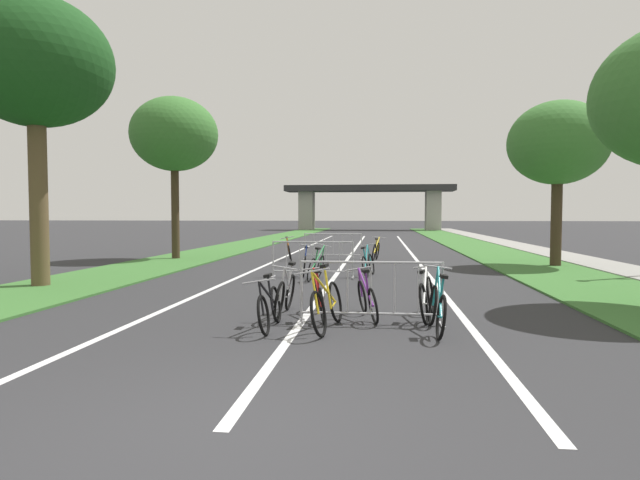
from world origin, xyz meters
TOP-DOWN VIEW (x-y plane):
  - ground_plane at (0.00, 0.00)m, footprint 300.00×300.00m
  - grass_verge_left at (-6.62, 28.27)m, footprint 3.18×69.10m
  - grass_verge_right at (6.62, 28.27)m, footprint 3.18×69.10m
  - sidewalk_path_right at (9.14, 28.27)m, footprint 1.86×69.10m
  - lane_stripe_center at (0.00, 19.99)m, footprint 0.14×39.97m
  - lane_stripe_right_lane at (2.77, 19.99)m, footprint 0.14×39.97m
  - lane_stripe_left_lane at (-2.77, 19.99)m, footprint 0.14×39.97m
  - overpass_bridge at (0.00, 57.11)m, footprint 19.51×4.05m
  - tree_left_oak_near at (-7.13, 7.95)m, footprint 3.71×3.71m
  - tree_left_pine_near at (-6.91, 16.09)m, footprint 3.47×3.47m
  - tree_right_pine_far at (7.38, 14.75)m, footprint 3.37×3.37m
  - crowd_barrier_nearest at (1.17, 4.45)m, footprint 2.39×0.48m
  - crowd_barrier_second at (-0.62, 10.72)m, footprint 2.39×0.48m
  - crowd_barrier_third at (-0.60, 17.00)m, footprint 2.39×0.49m
  - bicycle_teal_0 at (0.96, 11.16)m, footprint 0.47×1.63m
  - bicycle_yellow_1 at (0.49, 3.98)m, footprint 0.68×1.80m
  - bicycle_white_2 at (2.13, 5.02)m, footprint 0.48×1.71m
  - bicycle_red_3 at (0.25, 4.86)m, footprint 0.64×1.66m
  - bicycle_orange_4 at (-2.31, 16.41)m, footprint 0.53×1.66m
  - bicycle_purple_5 at (1.09, 4.91)m, footprint 0.65×1.59m
  - bicycle_green_6 at (-0.44, 10.13)m, footprint 0.59×1.67m
  - bicycle_black_7 at (-0.42, 3.91)m, footprint 0.50×1.58m
  - bicycle_silver_8 at (-0.38, 5.04)m, footprint 0.44×1.72m
  - bicycle_blue_9 at (-0.94, 11.32)m, footprint 0.53×1.69m
  - bicycle_teal_10 at (2.19, 3.96)m, footprint 0.44×1.68m
  - bicycle_yellow_11 at (1.15, 16.48)m, footprint 0.58×1.70m

SIDE VIEW (x-z plane):
  - ground_plane at x=0.00m, z-range 0.00..0.00m
  - lane_stripe_center at x=0.00m, z-range 0.00..0.01m
  - lane_stripe_right_lane at x=2.77m, z-range 0.00..0.01m
  - lane_stripe_left_lane at x=-2.77m, z-range 0.00..0.01m
  - grass_verge_left at x=-6.62m, z-range 0.00..0.05m
  - grass_verge_right at x=6.62m, z-range 0.00..0.05m
  - sidewalk_path_right at x=9.14m, z-range 0.00..0.08m
  - bicycle_black_7 at x=-0.42m, z-range -0.08..0.78m
  - bicycle_purple_5 at x=1.09m, z-range -0.10..0.80m
  - bicycle_blue_9 at x=-0.94m, z-range -0.13..0.84m
  - bicycle_red_3 at x=0.25m, z-range -0.09..0.80m
  - bicycle_orange_4 at x=-2.31m, z-range -0.13..0.85m
  - bicycle_teal_0 at x=0.96m, z-range -0.11..0.84m
  - bicycle_teal_10 at x=2.19m, z-range -0.13..0.88m
  - bicycle_white_2 at x=2.13m, z-range -0.08..0.83m
  - bicycle_yellow_11 at x=1.15m, z-range -0.10..0.86m
  - bicycle_silver_8 at x=-0.38m, z-range -0.10..0.86m
  - bicycle_green_6 at x=-0.44m, z-range -0.12..0.88m
  - bicycle_yellow_1 at x=0.49m, z-range -0.13..0.91m
  - crowd_barrier_nearest at x=1.17m, z-range 0.00..1.05m
  - crowd_barrier_second at x=-0.62m, z-range 0.00..1.05m
  - crowd_barrier_third at x=-0.60m, z-range 0.00..1.05m
  - overpass_bridge at x=0.00m, z-range 1.23..6.45m
  - tree_right_pine_far at x=7.38m, z-range 1.39..7.11m
  - tree_left_pine_near at x=-6.91m, z-range 1.75..8.26m
  - tree_left_oak_near at x=-7.13m, z-range 1.93..9.07m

